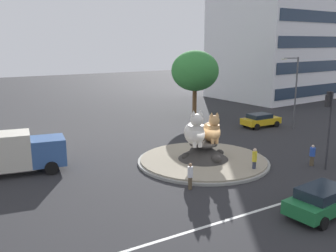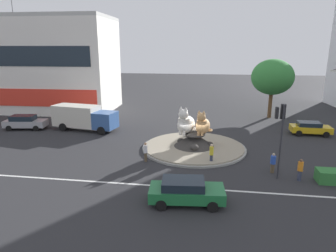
{
  "view_description": "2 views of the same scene",
  "coord_description": "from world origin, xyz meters",
  "px_view_note": "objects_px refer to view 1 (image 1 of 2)",
  "views": [
    {
      "loc": [
        -15.96,
        -21.47,
        8.7
      ],
      "look_at": [
        -2.52,
        0.82,
        2.88
      ],
      "focal_mm": 40.47,
      "sensor_mm": 36.0,
      "label": 1
    },
    {
      "loc": [
        1.47,
        -26.53,
        9.22
      ],
      "look_at": [
        -2.63,
        1.24,
        1.77
      ],
      "focal_mm": 31.91,
      "sensor_mm": 36.0,
      "label": 2
    }
  ],
  "objects_px": {
    "cat_statue_calico": "(212,131)",
    "streetlight_arm": "(294,88)",
    "pedestrian_yellow_shirt": "(254,160)",
    "traffic_light_mast": "(329,113)",
    "broadleaf_tree_behind_island": "(195,71)",
    "pedestrian_white_shirt": "(190,175)",
    "office_tower": "(275,7)",
    "cat_statue_white": "(195,132)",
    "hatchback_near_shophouse": "(261,120)",
    "pedestrian_blue_shirt": "(312,155)",
    "parked_car_right": "(323,200)",
    "delivery_box_truck": "(4,152)"
  },
  "relations": [
    {
      "from": "pedestrian_yellow_shirt",
      "to": "delivery_box_truck",
      "type": "height_order",
      "value": "delivery_box_truck"
    },
    {
      "from": "traffic_light_mast",
      "to": "pedestrian_yellow_shirt",
      "type": "distance_m",
      "value": 5.92
    },
    {
      "from": "pedestrian_blue_shirt",
      "to": "pedestrian_yellow_shirt",
      "type": "relative_size",
      "value": 0.9
    },
    {
      "from": "streetlight_arm",
      "to": "hatchback_near_shophouse",
      "type": "bearing_deg",
      "value": -32.02
    },
    {
      "from": "cat_statue_calico",
      "to": "office_tower",
      "type": "distance_m",
      "value": 37.31
    },
    {
      "from": "pedestrian_white_shirt",
      "to": "traffic_light_mast",
      "type": "bearing_deg",
      "value": -147.73
    },
    {
      "from": "office_tower",
      "to": "parked_car_right",
      "type": "bearing_deg",
      "value": -136.58
    },
    {
      "from": "cat_statue_white",
      "to": "hatchback_near_shophouse",
      "type": "relative_size",
      "value": 0.63
    },
    {
      "from": "pedestrian_blue_shirt",
      "to": "pedestrian_yellow_shirt",
      "type": "distance_m",
      "value": 4.71
    },
    {
      "from": "hatchback_near_shophouse",
      "to": "parked_car_right",
      "type": "bearing_deg",
      "value": -124.33
    },
    {
      "from": "cat_statue_white",
      "to": "delivery_box_truck",
      "type": "bearing_deg",
      "value": -91.35
    },
    {
      "from": "hatchback_near_shophouse",
      "to": "office_tower",
      "type": "bearing_deg",
      "value": 43.19
    },
    {
      "from": "cat_statue_white",
      "to": "streetlight_arm",
      "type": "distance_m",
      "value": 15.87
    },
    {
      "from": "office_tower",
      "to": "pedestrian_white_shirt",
      "type": "xyz_separation_m",
      "value": [
        -32.75,
        -25.33,
        -12.94
      ]
    },
    {
      "from": "pedestrian_white_shirt",
      "to": "hatchback_near_shophouse",
      "type": "distance_m",
      "value": 18.96
    },
    {
      "from": "pedestrian_blue_shirt",
      "to": "cat_statue_white",
      "type": "bearing_deg",
      "value": -80.33
    },
    {
      "from": "pedestrian_white_shirt",
      "to": "parked_car_right",
      "type": "bearing_deg",
      "value": 163.89
    },
    {
      "from": "cat_statue_white",
      "to": "traffic_light_mast",
      "type": "bearing_deg",
      "value": 72.27
    },
    {
      "from": "traffic_light_mast",
      "to": "broadleaf_tree_behind_island",
      "type": "relative_size",
      "value": 0.7
    },
    {
      "from": "hatchback_near_shophouse",
      "to": "cat_statue_white",
      "type": "bearing_deg",
      "value": -151.66
    },
    {
      "from": "parked_car_right",
      "to": "pedestrian_blue_shirt",
      "type": "bearing_deg",
      "value": 36.84
    },
    {
      "from": "cat_statue_calico",
      "to": "streetlight_arm",
      "type": "relative_size",
      "value": 0.32
    },
    {
      "from": "pedestrian_white_shirt",
      "to": "cat_statue_white",
      "type": "bearing_deg",
      "value": -85.94
    },
    {
      "from": "traffic_light_mast",
      "to": "office_tower",
      "type": "height_order",
      "value": "office_tower"
    },
    {
      "from": "cat_statue_calico",
      "to": "office_tower",
      "type": "xyz_separation_m",
      "value": [
        28.24,
        21.51,
        11.5
      ]
    },
    {
      "from": "traffic_light_mast",
      "to": "pedestrian_blue_shirt",
      "type": "bearing_deg",
      "value": 4.59
    },
    {
      "from": "cat_statue_white",
      "to": "pedestrian_blue_shirt",
      "type": "distance_m",
      "value": 8.54
    },
    {
      "from": "streetlight_arm",
      "to": "delivery_box_truck",
      "type": "xyz_separation_m",
      "value": [
        -27.2,
        0.39,
        -2.62
      ]
    },
    {
      "from": "pedestrian_blue_shirt",
      "to": "pedestrian_yellow_shirt",
      "type": "xyz_separation_m",
      "value": [
        -4.6,
        1.04,
        0.12
      ]
    },
    {
      "from": "pedestrian_blue_shirt",
      "to": "cat_statue_calico",
      "type": "bearing_deg",
      "value": -87.56
    },
    {
      "from": "parked_car_right",
      "to": "cat_statue_white",
      "type": "bearing_deg",
      "value": 89.99
    },
    {
      "from": "traffic_light_mast",
      "to": "pedestrian_yellow_shirt",
      "type": "xyz_separation_m",
      "value": [
        -4.68,
        1.99,
        -3.04
      ]
    },
    {
      "from": "office_tower",
      "to": "cat_statue_white",
      "type": "bearing_deg",
      "value": -148.33
    },
    {
      "from": "broadleaf_tree_behind_island",
      "to": "pedestrian_blue_shirt",
      "type": "distance_m",
      "value": 19.76
    },
    {
      "from": "cat_statue_calico",
      "to": "pedestrian_yellow_shirt",
      "type": "bearing_deg",
      "value": 28.25
    },
    {
      "from": "cat_statue_white",
      "to": "pedestrian_blue_shirt",
      "type": "relative_size",
      "value": 1.68
    },
    {
      "from": "streetlight_arm",
      "to": "pedestrian_white_shirt",
      "type": "relative_size",
      "value": 4.38
    },
    {
      "from": "hatchback_near_shophouse",
      "to": "parked_car_right",
      "type": "height_order",
      "value": "parked_car_right"
    },
    {
      "from": "pedestrian_yellow_shirt",
      "to": "broadleaf_tree_behind_island",
      "type": "bearing_deg",
      "value": 155.96
    },
    {
      "from": "cat_statue_calico",
      "to": "streetlight_arm",
      "type": "height_order",
      "value": "streetlight_arm"
    },
    {
      "from": "cat_statue_white",
      "to": "office_tower",
      "type": "bearing_deg",
      "value": 146.09
    },
    {
      "from": "pedestrian_yellow_shirt",
      "to": "traffic_light_mast",
      "type": "bearing_deg",
      "value": 66.0
    },
    {
      "from": "delivery_box_truck",
      "to": "traffic_light_mast",
      "type": "bearing_deg",
      "value": -18.65
    },
    {
      "from": "traffic_light_mast",
      "to": "pedestrian_white_shirt",
      "type": "relative_size",
      "value": 3.3
    },
    {
      "from": "broadleaf_tree_behind_island",
      "to": "hatchback_near_shophouse",
      "type": "height_order",
      "value": "broadleaf_tree_behind_island"
    },
    {
      "from": "streetlight_arm",
      "to": "hatchback_near_shophouse",
      "type": "xyz_separation_m",
      "value": [
        -2.2,
        2.2,
        -3.41
      ]
    },
    {
      "from": "cat_statue_white",
      "to": "streetlight_arm",
      "type": "xyz_separation_m",
      "value": [
        15.16,
        4.36,
        1.73
      ]
    },
    {
      "from": "pedestrian_white_shirt",
      "to": "broadleaf_tree_behind_island",
      "type": "bearing_deg",
      "value": -83.35
    },
    {
      "from": "office_tower",
      "to": "hatchback_near_shophouse",
      "type": "bearing_deg",
      "value": -142.53
    },
    {
      "from": "pedestrian_blue_shirt",
      "to": "pedestrian_white_shirt",
      "type": "distance_m",
      "value": 10.02
    }
  ]
}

